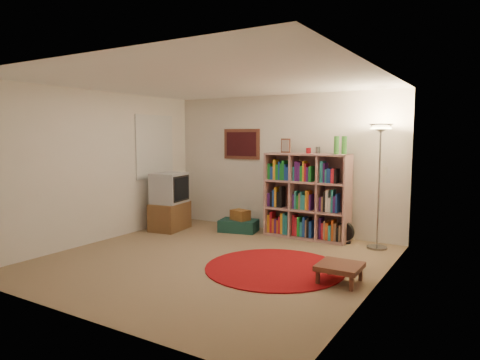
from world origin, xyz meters
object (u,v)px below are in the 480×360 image
object	(u,v)px
floor_fan	(345,233)
side_table	(340,267)
suitcase	(239,226)
floor_lamp	(380,146)
bookshelf	(306,197)
tv_stand	(170,202)

from	to	relation	value
floor_fan	side_table	distance (m)	1.96
floor_fan	side_table	size ratio (longest dim) A/B	0.69
floor_fan	suitcase	bearing A→B (deg)	-158.28
floor_lamp	floor_fan	bearing A→B (deg)	173.15
bookshelf	suitcase	distance (m)	1.39
suitcase	bookshelf	bearing A→B (deg)	-4.40
suitcase	side_table	world-z (taller)	side_table
bookshelf	floor_lamp	size ratio (longest dim) A/B	0.90
floor_lamp	floor_fan	xyz separation A→B (m)	(-0.53, 0.06, -1.44)
floor_fan	suitcase	distance (m)	1.96
side_table	tv_stand	bearing A→B (deg)	162.01
tv_stand	bookshelf	bearing A→B (deg)	8.56
tv_stand	suitcase	world-z (taller)	tv_stand
bookshelf	suitcase	size ratio (longest dim) A/B	2.31
floor_lamp	side_table	world-z (taller)	floor_lamp
bookshelf	floor_lamp	bearing A→B (deg)	-3.13
suitcase	floor_fan	bearing A→B (deg)	-8.20
bookshelf	tv_stand	distance (m)	2.54
floor_fan	floor_lamp	bearing A→B (deg)	9.95
bookshelf	floor_fan	distance (m)	0.89
tv_stand	side_table	world-z (taller)	tv_stand
tv_stand	suitcase	size ratio (longest dim) A/B	1.41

